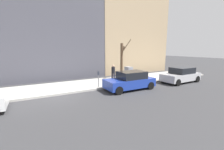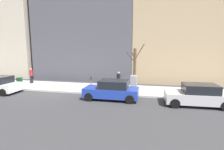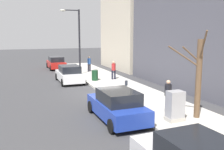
{
  "view_description": "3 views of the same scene",
  "coord_description": "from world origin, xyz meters",
  "px_view_note": "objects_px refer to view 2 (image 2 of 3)",
  "views": [
    {
      "loc": [
        -11.08,
        1.36,
        3.36
      ],
      "look_at": [
        1.56,
        -5.48,
        0.85
      ],
      "focal_mm": 24.0,
      "sensor_mm": 36.0,
      "label": 1
    },
    {
      "loc": [
        -14.01,
        -8.64,
        3.94
      ],
      "look_at": [
        1.91,
        -5.15,
        1.47
      ],
      "focal_mm": 28.0,
      "sensor_mm": 36.0,
      "label": 2
    },
    {
      "loc": [
        -5.5,
        -16.72,
        4.16
      ],
      "look_at": [
        -0.27,
        -3.09,
        1.8
      ],
      "focal_mm": 40.0,
      "sensor_mm": 36.0,
      "label": 3
    }
  ],
  "objects_px": {
    "trash_bin": "(20,82)",
    "office_tower_right": "(18,15)",
    "parking_meter": "(91,82)",
    "pedestrian_midblock": "(31,75)",
    "pedestrian_near_meter": "(118,79)",
    "parked_car_silver": "(197,95)",
    "bare_tree": "(135,67)",
    "office_tower_left": "(178,6)",
    "parked_car_blue": "(112,90)",
    "utility_box": "(134,84)"
  },
  "relations": [
    {
      "from": "utility_box",
      "to": "pedestrian_near_meter",
      "type": "bearing_deg",
      "value": 68.75
    },
    {
      "from": "pedestrian_midblock",
      "to": "utility_box",
      "type": "bearing_deg",
      "value": -92.41
    },
    {
      "from": "trash_bin",
      "to": "office_tower_right",
      "type": "bearing_deg",
      "value": 37.97
    },
    {
      "from": "bare_tree",
      "to": "office_tower_right",
      "type": "height_order",
      "value": "office_tower_right"
    },
    {
      "from": "trash_bin",
      "to": "pedestrian_near_meter",
      "type": "distance_m",
      "value": 10.04
    },
    {
      "from": "parked_car_silver",
      "to": "bare_tree",
      "type": "distance_m",
      "value": 6.21
    },
    {
      "from": "office_tower_right",
      "to": "parked_car_silver",
      "type": "bearing_deg",
      "value": -116.14
    },
    {
      "from": "trash_bin",
      "to": "office_tower_left",
      "type": "xyz_separation_m",
      "value": [
        9.83,
        -16.05,
        8.74
      ]
    },
    {
      "from": "trash_bin",
      "to": "pedestrian_midblock",
      "type": "relative_size",
      "value": 0.54
    },
    {
      "from": "utility_box",
      "to": "bare_tree",
      "type": "distance_m",
      "value": 1.83
    },
    {
      "from": "pedestrian_near_meter",
      "to": "office_tower_right",
      "type": "relative_size",
      "value": 0.09
    },
    {
      "from": "parked_car_blue",
      "to": "trash_bin",
      "type": "height_order",
      "value": "parked_car_blue"
    },
    {
      "from": "utility_box",
      "to": "office_tower_left",
      "type": "relative_size",
      "value": 0.08
    },
    {
      "from": "trash_bin",
      "to": "office_tower_right",
      "type": "distance_m",
      "value": 14.55
    },
    {
      "from": "parking_meter",
      "to": "utility_box",
      "type": "xyz_separation_m",
      "value": [
        0.85,
        -3.69,
        -0.13
      ]
    },
    {
      "from": "utility_box",
      "to": "trash_bin",
      "type": "bearing_deg",
      "value": 92.0
    },
    {
      "from": "trash_bin",
      "to": "office_tower_right",
      "type": "xyz_separation_m",
      "value": [
        9.35,
        7.3,
        8.42
      ]
    },
    {
      "from": "parked_car_blue",
      "to": "pedestrian_near_meter",
      "type": "height_order",
      "value": "pedestrian_near_meter"
    },
    {
      "from": "utility_box",
      "to": "office_tower_right",
      "type": "xyz_separation_m",
      "value": [
        8.95,
        18.75,
        8.18
      ]
    },
    {
      "from": "pedestrian_near_meter",
      "to": "pedestrian_midblock",
      "type": "height_order",
      "value": "same"
    },
    {
      "from": "bare_tree",
      "to": "pedestrian_midblock",
      "type": "relative_size",
      "value": 2.54
    },
    {
      "from": "parked_car_silver",
      "to": "bare_tree",
      "type": "bearing_deg",
      "value": 48.72
    },
    {
      "from": "parked_car_silver",
      "to": "pedestrian_near_meter",
      "type": "bearing_deg",
      "value": 60.8
    },
    {
      "from": "parking_meter",
      "to": "bare_tree",
      "type": "distance_m",
      "value": 4.39
    },
    {
      "from": "parking_meter",
      "to": "pedestrian_midblock",
      "type": "relative_size",
      "value": 0.81
    },
    {
      "from": "pedestrian_midblock",
      "to": "office_tower_right",
      "type": "xyz_separation_m",
      "value": [
        7.59,
        7.37,
        7.94
      ]
    },
    {
      "from": "parked_car_silver",
      "to": "office_tower_left",
      "type": "relative_size",
      "value": 0.23
    },
    {
      "from": "bare_tree",
      "to": "office_tower_left",
      "type": "bearing_deg",
      "value": -29.52
    },
    {
      "from": "parked_car_blue",
      "to": "pedestrian_midblock",
      "type": "relative_size",
      "value": 2.54
    },
    {
      "from": "pedestrian_near_meter",
      "to": "pedestrian_midblock",
      "type": "xyz_separation_m",
      "value": [
        0.78,
        9.91,
        0.0
      ]
    },
    {
      "from": "utility_box",
      "to": "pedestrian_near_meter",
      "type": "relative_size",
      "value": 0.86
    },
    {
      "from": "pedestrian_near_meter",
      "to": "parked_car_blue",
      "type": "bearing_deg",
      "value": 152.65
    },
    {
      "from": "trash_bin",
      "to": "parked_car_blue",
      "type": "bearing_deg",
      "value": -100.99
    },
    {
      "from": "pedestrian_midblock",
      "to": "office_tower_right",
      "type": "bearing_deg",
      "value": 48.53
    },
    {
      "from": "parked_car_silver",
      "to": "parking_meter",
      "type": "relative_size",
      "value": 3.16
    },
    {
      "from": "pedestrian_near_meter",
      "to": "office_tower_left",
      "type": "distance_m",
      "value": 13.54
    },
    {
      "from": "parking_meter",
      "to": "office_tower_left",
      "type": "relative_size",
      "value": 0.07
    },
    {
      "from": "parked_car_blue",
      "to": "pedestrian_near_meter",
      "type": "xyz_separation_m",
      "value": [
        2.91,
        0.01,
        0.35
      ]
    },
    {
      "from": "parking_meter",
      "to": "parked_car_blue",
      "type": "bearing_deg",
      "value": -123.8
    },
    {
      "from": "utility_box",
      "to": "office_tower_right",
      "type": "bearing_deg",
      "value": 64.49
    },
    {
      "from": "parked_car_blue",
      "to": "trash_bin",
      "type": "bearing_deg",
      "value": 78.66
    },
    {
      "from": "utility_box",
      "to": "pedestrian_midblock",
      "type": "height_order",
      "value": "pedestrian_midblock"
    },
    {
      "from": "trash_bin",
      "to": "office_tower_left",
      "type": "height_order",
      "value": "office_tower_left"
    },
    {
      "from": "utility_box",
      "to": "office_tower_right",
      "type": "distance_m",
      "value": 22.33
    },
    {
      "from": "office_tower_left",
      "to": "office_tower_right",
      "type": "xyz_separation_m",
      "value": [
        -0.48,
        23.34,
        -0.31
      ]
    },
    {
      "from": "parking_meter",
      "to": "office_tower_left",
      "type": "xyz_separation_m",
      "value": [
        10.28,
        -8.28,
        8.36
      ]
    },
    {
      "from": "bare_tree",
      "to": "office_tower_left",
      "type": "relative_size",
      "value": 0.23
    },
    {
      "from": "utility_box",
      "to": "office_tower_left",
      "type": "xyz_separation_m",
      "value": [
        9.43,
        -4.59,
        8.49
      ]
    },
    {
      "from": "parking_meter",
      "to": "pedestrian_midblock",
      "type": "xyz_separation_m",
      "value": [
        2.21,
        7.69,
        0.11
      ]
    },
    {
      "from": "parking_meter",
      "to": "pedestrian_near_meter",
      "type": "bearing_deg",
      "value": -57.35
    }
  ]
}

